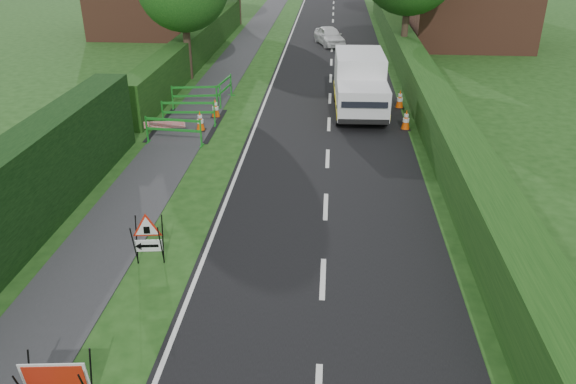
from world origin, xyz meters
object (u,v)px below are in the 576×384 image
object	(u,v)px
red_rect_sign	(56,380)
hatchback_car	(330,36)
triangle_sign	(146,235)
works_van	(360,83)

from	to	relation	value
red_rect_sign	hatchback_car	xyz separation A→B (m)	(4.11, 29.79, 0.05)
triangle_sign	hatchback_car	size ratio (longest dim) A/B	0.34
triangle_sign	works_van	world-z (taller)	works_van
red_rect_sign	works_van	world-z (taller)	works_van
red_rect_sign	triangle_sign	bearing A→B (deg)	80.94
red_rect_sign	works_van	xyz separation A→B (m)	(5.49, 16.21, 0.70)
red_rect_sign	hatchback_car	bearing A→B (deg)	75.96
triangle_sign	works_van	bearing A→B (deg)	58.91
triangle_sign	works_van	distance (m)	13.09
triangle_sign	works_van	xyz separation A→B (m)	(5.28, 11.98, 0.43)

